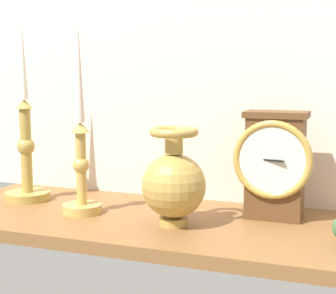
{
  "coord_description": "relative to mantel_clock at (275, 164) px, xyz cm",
  "views": [
    {
      "loc": [
        33.69,
        -94.99,
        28.14
      ],
      "look_at": [
        -2.07,
        0.0,
        14.0
      ],
      "focal_mm": 57.58,
      "sensor_mm": 36.0,
      "label": 1
    }
  ],
  "objects": [
    {
      "name": "candlestick_tall_center",
      "position": [
        -36.79,
        -9.27,
        0.63
      ],
      "size": [
        7.91,
        7.91,
        38.12
      ],
      "color": "tan",
      "rests_on": "ground_plane"
    },
    {
      "name": "back_wall",
      "position": [
        -17.07,
        11.49,
        21.68
      ],
      "size": [
        120.0,
        2.0,
        65.0
      ],
      "primitive_type": "cube",
      "color": "silver",
      "rests_on": "ground_plane"
    },
    {
      "name": "ground_plane",
      "position": [
        -17.07,
        -7.01,
        -12.02
      ],
      "size": [
        100.0,
        36.0,
        2.4
      ],
      "primitive_type": "cube",
      "color": "brown"
    },
    {
      "name": "candlestick_tall_left",
      "position": [
        -53.75,
        -3.57,
        -0.27
      ],
      "size": [
        9.85,
        9.85,
        39.52
      ],
      "color": "#AD9243",
      "rests_on": "ground_plane"
    },
    {
      "name": "brass_vase_bulbous",
      "position": [
        -16.43,
        -11.2,
        -2.59
      ],
      "size": [
        11.85,
        11.85,
        18.25
      ],
      "color": "#B79245",
      "rests_on": "ground_plane"
    },
    {
      "name": "mantel_clock",
      "position": [
        0.0,
        0.0,
        0.0
      ],
      "size": [
        14.9,
        8.48,
        20.78
      ],
      "color": "brown",
      "rests_on": "ground_plane"
    }
  ]
}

